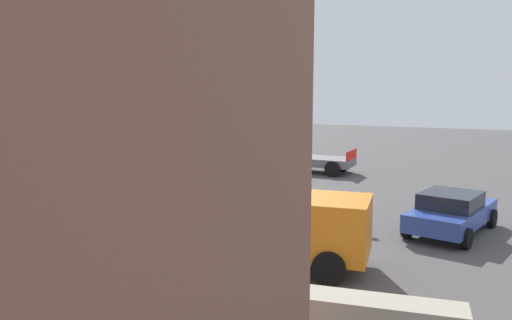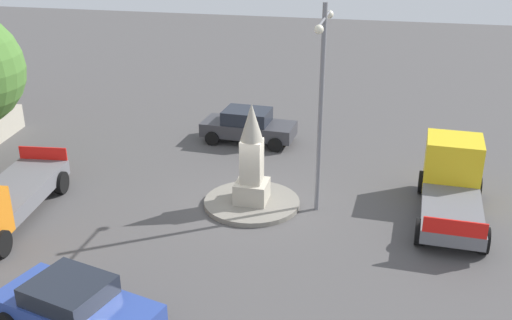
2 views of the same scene
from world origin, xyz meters
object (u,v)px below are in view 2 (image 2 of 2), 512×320
(streetlamp, at_px, (322,91))
(car_dark_grey_near_island, at_px, (248,126))
(car_blue_waiting, at_px, (75,306))
(truck_yellow_approaching, at_px, (452,181))
(monument, at_px, (252,160))

(streetlamp, bearing_deg, car_dark_grey_near_island, 33.25)
(car_dark_grey_near_island, bearing_deg, car_blue_waiting, 175.36)
(car_blue_waiting, xyz_separation_m, truck_yellow_approaching, (9.03, -9.63, 0.36))
(car_dark_grey_near_island, bearing_deg, streetlamp, -146.75)
(monument, relative_size, car_dark_grey_near_island, 0.85)
(car_dark_grey_near_island, bearing_deg, truck_yellow_approaching, -119.74)
(car_blue_waiting, relative_size, truck_yellow_approaching, 0.82)
(monument, height_order, streetlamp, streetlamp)
(streetlamp, relative_size, car_dark_grey_near_island, 1.69)
(monument, xyz_separation_m, car_dark_grey_near_island, (6.15, 1.60, -0.98))
(car_blue_waiting, height_order, truck_yellow_approaching, truck_yellow_approaching)
(streetlamp, height_order, car_dark_grey_near_island, streetlamp)
(streetlamp, distance_m, car_blue_waiting, 10.07)
(streetlamp, xyz_separation_m, truck_yellow_approaching, (1.11, -4.59, -3.28))
(monument, relative_size, truck_yellow_approaching, 0.66)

